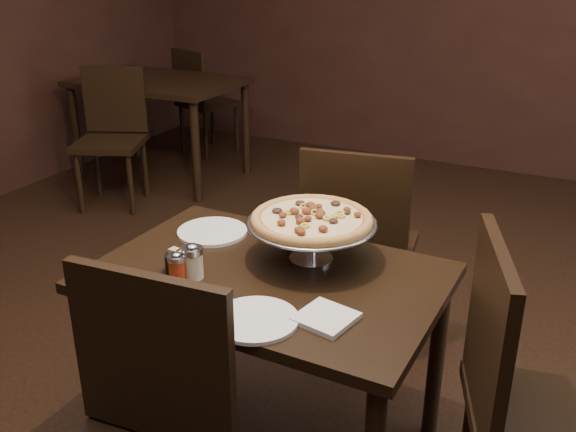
% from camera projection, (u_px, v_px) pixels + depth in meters
% --- Properties ---
extents(room, '(6.04, 7.04, 2.84)m').
position_uv_depth(room, '(318.00, 50.00, 1.84)').
color(room, black).
rests_on(room, ground).
extents(dining_table, '(1.13, 0.77, 0.70)m').
position_uv_depth(dining_table, '(268.00, 297.00, 2.12)').
color(dining_table, black).
rests_on(dining_table, ground).
extents(background_table, '(1.22, 0.81, 0.76)m').
position_uv_depth(background_table, '(159.00, 93.00, 4.83)').
color(background_table, black).
rests_on(background_table, ground).
extents(pizza_stand, '(0.44, 0.44, 0.18)m').
position_uv_depth(pizza_stand, '(312.00, 220.00, 2.11)').
color(pizza_stand, silver).
rests_on(pizza_stand, dining_table).
extents(parmesan_shaker, '(0.07, 0.07, 0.12)m').
position_uv_depth(parmesan_shaker, '(193.00, 262.00, 2.03)').
color(parmesan_shaker, beige).
rests_on(parmesan_shaker, dining_table).
extents(pepper_flake_shaker, '(0.06, 0.06, 0.10)m').
position_uv_depth(pepper_flake_shaker, '(177.00, 268.00, 2.01)').
color(pepper_flake_shaker, maroon).
rests_on(pepper_flake_shaker, dining_table).
extents(packet_caddy, '(0.10, 0.10, 0.08)m').
position_uv_depth(packet_caddy, '(180.00, 262.00, 2.08)').
color(packet_caddy, black).
rests_on(packet_caddy, dining_table).
extents(napkin_stack, '(0.18, 0.18, 0.02)m').
position_uv_depth(napkin_stack, '(326.00, 318.00, 1.81)').
color(napkin_stack, silver).
rests_on(napkin_stack, dining_table).
extents(plate_left, '(0.26, 0.26, 0.01)m').
position_uv_depth(plate_left, '(212.00, 232.00, 2.37)').
color(plate_left, white).
rests_on(plate_left, dining_table).
extents(plate_near, '(0.25, 0.25, 0.01)m').
position_uv_depth(plate_near, '(255.00, 320.00, 1.81)').
color(plate_near, white).
rests_on(plate_near, dining_table).
extents(serving_spatula, '(0.14, 0.14, 0.02)m').
position_uv_depth(serving_spatula, '(292.00, 238.00, 1.99)').
color(serving_spatula, silver).
rests_on(serving_spatula, pizza_stand).
extents(chair_far, '(0.51, 0.51, 0.95)m').
position_uv_depth(chair_far, '(358.00, 243.00, 2.71)').
color(chair_far, black).
rests_on(chair_far, ground).
extents(chair_side, '(0.58, 0.58, 0.99)m').
position_uv_depth(chair_side, '(529.00, 400.00, 1.74)').
color(chair_side, black).
rests_on(chair_side, ground).
extents(bg_chair_far, '(0.53, 0.53, 0.90)m').
position_uv_depth(bg_chair_far, '(201.00, 97.00, 5.47)').
color(bg_chair_far, black).
rests_on(bg_chair_far, ground).
extents(bg_chair_near, '(0.57, 0.57, 0.93)m').
position_uv_depth(bg_chair_near, '(112.00, 131.00, 4.40)').
color(bg_chair_near, black).
rests_on(bg_chair_near, ground).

